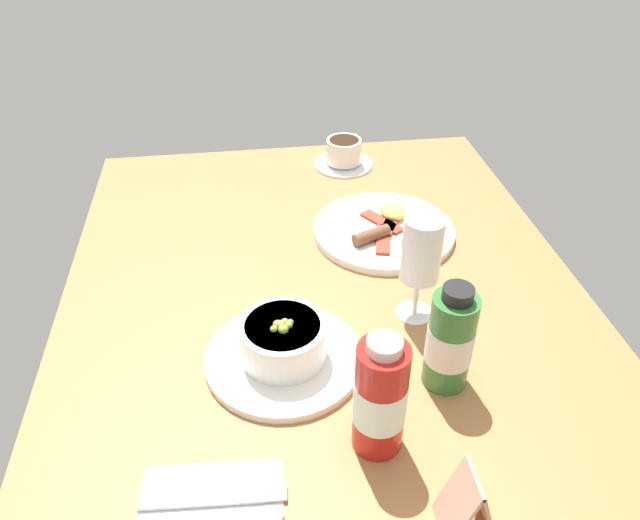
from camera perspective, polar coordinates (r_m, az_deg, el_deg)
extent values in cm
cube|color=#9E6B3D|center=(98.14, 0.57, -4.16)|extent=(110.00, 84.00, 3.00)
cylinder|color=white|center=(86.46, -3.41, -9.18)|extent=(22.26, 22.26, 1.20)
cylinder|color=white|center=(84.05, -3.49, -7.52)|extent=(12.02, 12.02, 5.70)
cylinder|color=beige|center=(82.64, -3.54, -6.49)|extent=(10.34, 10.34, 1.60)
sphere|color=#8F9D40|center=(82.00, -4.03, -6.08)|extent=(1.26, 1.26, 1.26)
sphere|color=#8F9D40|center=(81.35, -4.37, -6.52)|extent=(1.03, 1.03, 1.03)
sphere|color=#8F9D40|center=(82.26, -3.33, -5.88)|extent=(1.13, 1.13, 1.13)
sphere|color=#8F9D40|center=(81.19, -3.47, -6.57)|extent=(1.39, 1.39, 1.39)
sphere|color=#8F9D40|center=(81.88, -3.67, -6.14)|extent=(0.86, 0.86, 0.86)
sphere|color=#8F9D40|center=(82.22, -2.81, -5.88)|extent=(0.89, 0.89, 0.89)
sphere|color=#8F9D40|center=(81.79, -2.94, -6.16)|extent=(1.03, 1.03, 1.03)
sphere|color=#8F9D40|center=(81.91, -3.78, -6.13)|extent=(1.37, 1.37, 1.37)
cube|color=white|center=(73.35, -10.27, -22.31)|extent=(13.84, 17.02, 0.30)
cube|color=silver|center=(73.75, -11.13, -21.39)|extent=(2.18, 14.05, 0.50)
cube|color=silver|center=(73.35, -4.63, -20.98)|extent=(2.45, 3.75, 0.40)
ellipsoid|color=silver|center=(71.82, -5.14, -22.88)|extent=(2.40, 4.00, 0.60)
cylinder|color=white|center=(135.28, 2.22, 9.09)|extent=(12.96, 12.96, 0.90)
cylinder|color=white|center=(133.93, 2.25, 10.24)|extent=(7.57, 7.57, 5.13)
cylinder|color=black|center=(133.04, 2.27, 11.04)|extent=(6.43, 6.43, 1.00)
torus|color=white|center=(137.69, 3.19, 11.09)|extent=(3.34, 2.82, 3.60)
cylinder|color=white|center=(95.15, 8.85, -4.87)|extent=(5.74, 5.74, 0.40)
cylinder|color=white|center=(92.88, 9.05, -3.22)|extent=(0.80, 0.80, 6.69)
cylinder|color=white|center=(87.84, 9.56, 1.02)|extent=(5.89, 5.89, 10.14)
cylinder|color=beige|center=(88.71, 9.46, 0.22)|extent=(4.83, 4.83, 6.08)
cylinder|color=#B21E19|center=(72.10, 5.67, -12.87)|extent=(6.17, 6.17, 15.58)
cylinder|color=white|center=(72.33, 5.66, -13.03)|extent=(6.30, 6.30, 5.92)
cylinder|color=silver|center=(65.93, 6.11, -8.02)|extent=(4.01, 4.01, 1.43)
cylinder|color=#337233|center=(81.02, 12.12, -7.52)|extent=(6.07, 6.07, 14.23)
cylinder|color=silver|center=(81.21, 12.10, -7.66)|extent=(6.19, 6.19, 5.41)
cylinder|color=black|center=(75.83, 12.88, -3.14)|extent=(3.95, 3.95, 1.76)
cylinder|color=white|center=(111.98, 6.01, 2.76)|extent=(25.89, 25.89, 1.40)
cube|color=#9D3828|center=(112.60, 5.84, 3.59)|extent=(8.82, 6.98, 0.60)
cube|color=#A53828|center=(107.83, 5.98, 1.95)|extent=(9.31, 4.58, 0.60)
cube|color=brown|center=(112.21, 6.65, 3.40)|extent=(9.04, 6.46, 0.60)
cylinder|color=brown|center=(107.12, 4.85, 2.35)|extent=(4.75, 7.31, 2.20)
ellipsoid|color=#F2D859|center=(114.83, 6.89, 4.62)|extent=(6.00, 4.80, 2.40)
cube|color=tan|center=(70.28, 14.95, -20.96)|extent=(5.17, 3.00, 8.74)
cube|color=tan|center=(69.52, 12.80, -21.40)|extent=(5.17, 3.00, 8.74)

